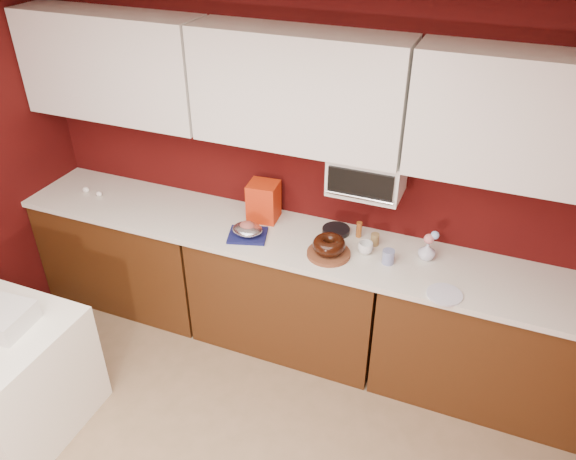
# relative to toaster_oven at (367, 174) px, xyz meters

# --- Properties ---
(wall_back) EXTENTS (4.00, 0.02, 2.50)m
(wall_back) POSITION_rel_toaster_oven_xyz_m (-0.45, 0.15, -0.12)
(wall_back) COLOR #3E0908
(wall_back) RESTS_ON floor
(base_cabinet_left) EXTENTS (1.31, 0.58, 0.86)m
(base_cabinet_left) POSITION_rel_toaster_oven_xyz_m (-1.78, -0.17, -0.95)
(base_cabinet_left) COLOR #45240D
(base_cabinet_left) RESTS_ON floor
(base_cabinet_center) EXTENTS (1.31, 0.58, 0.86)m
(base_cabinet_center) POSITION_rel_toaster_oven_xyz_m (-0.45, -0.17, -0.95)
(base_cabinet_center) COLOR #45240D
(base_cabinet_center) RESTS_ON floor
(base_cabinet_right) EXTENTS (1.31, 0.58, 0.86)m
(base_cabinet_right) POSITION_rel_toaster_oven_xyz_m (0.88, -0.17, -0.95)
(base_cabinet_right) COLOR #45240D
(base_cabinet_right) RESTS_ON floor
(countertop) EXTENTS (4.00, 0.62, 0.04)m
(countertop) POSITION_rel_toaster_oven_xyz_m (-0.45, -0.17, -0.49)
(countertop) COLOR silver
(countertop) RESTS_ON base_cabinet_center
(upper_cabinet_left) EXTENTS (1.31, 0.33, 0.70)m
(upper_cabinet_left) POSITION_rel_toaster_oven_xyz_m (-1.78, -0.02, 0.48)
(upper_cabinet_left) COLOR white
(upper_cabinet_left) RESTS_ON wall_back
(upper_cabinet_center) EXTENTS (1.31, 0.33, 0.70)m
(upper_cabinet_center) POSITION_rel_toaster_oven_xyz_m (-0.45, -0.02, 0.48)
(upper_cabinet_center) COLOR white
(upper_cabinet_center) RESTS_ON wall_back
(upper_cabinet_right) EXTENTS (1.31, 0.33, 0.70)m
(upper_cabinet_right) POSITION_rel_toaster_oven_xyz_m (0.88, -0.02, 0.48)
(upper_cabinet_right) COLOR white
(upper_cabinet_right) RESTS_ON wall_back
(toaster_oven) EXTENTS (0.45, 0.30, 0.25)m
(toaster_oven) POSITION_rel_toaster_oven_xyz_m (0.00, 0.00, 0.00)
(toaster_oven) COLOR white
(toaster_oven) RESTS_ON upper_cabinet_center
(toaster_oven_door) EXTENTS (0.40, 0.02, 0.18)m
(toaster_oven_door) POSITION_rel_toaster_oven_xyz_m (0.00, -0.16, 0.00)
(toaster_oven_door) COLOR black
(toaster_oven_door) RESTS_ON toaster_oven
(toaster_oven_handle) EXTENTS (0.42, 0.02, 0.02)m
(toaster_oven_handle) POSITION_rel_toaster_oven_xyz_m (0.00, -0.18, -0.07)
(toaster_oven_handle) COLOR silver
(toaster_oven_handle) RESTS_ON toaster_oven
(cake_base) EXTENTS (0.36, 0.36, 0.03)m
(cake_base) POSITION_rel_toaster_oven_xyz_m (-0.14, -0.27, -0.46)
(cake_base) COLOR brown
(cake_base) RESTS_ON countertop
(bundt_cake) EXTENTS (0.27, 0.27, 0.08)m
(bundt_cake) POSITION_rel_toaster_oven_xyz_m (-0.14, -0.27, -0.39)
(bundt_cake) COLOR black
(bundt_cake) RESTS_ON cake_base
(navy_towel) EXTENTS (0.30, 0.27, 0.02)m
(navy_towel) POSITION_rel_toaster_oven_xyz_m (-0.71, -0.26, -0.47)
(navy_towel) COLOR #14174C
(navy_towel) RESTS_ON countertop
(foil_ham_nest) EXTENTS (0.25, 0.23, 0.07)m
(foil_ham_nest) POSITION_rel_toaster_oven_xyz_m (-0.71, -0.26, -0.42)
(foil_ham_nest) COLOR silver
(foil_ham_nest) RESTS_ON navy_towel
(roasted_ham) EXTENTS (0.12, 0.11, 0.07)m
(roasted_ham) POSITION_rel_toaster_oven_xyz_m (-0.71, -0.26, -0.40)
(roasted_ham) COLOR #9E5248
(roasted_ham) RESTS_ON foil_ham_nest
(pandoro_box) EXTENTS (0.22, 0.20, 0.27)m
(pandoro_box) POSITION_rel_toaster_oven_xyz_m (-0.70, -0.01, -0.34)
(pandoro_box) COLOR #AE100B
(pandoro_box) RESTS_ON countertop
(dark_pan) EXTENTS (0.23, 0.23, 0.03)m
(dark_pan) POSITION_rel_toaster_oven_xyz_m (-0.18, 0.00, -0.46)
(dark_pan) COLOR black
(dark_pan) RESTS_ON countertop
(coffee_mug) EXTENTS (0.09, 0.09, 0.09)m
(coffee_mug) POSITION_rel_toaster_oven_xyz_m (0.07, -0.16, -0.43)
(coffee_mug) COLOR white
(coffee_mug) RESTS_ON countertop
(blue_jar) EXTENTS (0.09, 0.09, 0.09)m
(blue_jar) POSITION_rel_toaster_oven_xyz_m (0.22, -0.21, -0.43)
(blue_jar) COLOR navy
(blue_jar) RESTS_ON countertop
(flower_vase) EXTENTS (0.09, 0.09, 0.13)m
(flower_vase) POSITION_rel_toaster_oven_xyz_m (0.44, -0.07, -0.41)
(flower_vase) COLOR silver
(flower_vase) RESTS_ON countertop
(flower_pink) EXTENTS (0.06, 0.06, 0.06)m
(flower_pink) POSITION_rel_toaster_oven_xyz_m (0.44, -0.07, -0.33)
(flower_pink) COLOR #D87D7F
(flower_pink) RESTS_ON flower_vase
(flower_blue) EXTENTS (0.05, 0.05, 0.05)m
(flower_blue) POSITION_rel_toaster_oven_xyz_m (0.47, -0.05, -0.30)
(flower_blue) COLOR #99BEF6
(flower_blue) RESTS_ON flower_vase
(china_plate) EXTENTS (0.23, 0.23, 0.01)m
(china_plate) POSITION_rel_toaster_oven_xyz_m (0.60, -0.40, -0.47)
(china_plate) COLOR white
(china_plate) RESTS_ON countertop
(amber_bottle) EXTENTS (0.04, 0.04, 0.11)m
(amber_bottle) POSITION_rel_toaster_oven_xyz_m (-0.03, 0.01, -0.42)
(amber_bottle) COLOR #984E1B
(amber_bottle) RESTS_ON countertop
(paper_cup) EXTENTS (0.06, 0.06, 0.08)m
(paper_cup) POSITION_rel_toaster_oven_xyz_m (0.10, -0.05, -0.43)
(paper_cup) COLOR olive
(paper_cup) RESTS_ON countertop
(egg_left) EXTENTS (0.07, 0.06, 0.04)m
(egg_left) POSITION_rel_toaster_oven_xyz_m (-2.10, -0.17, -0.45)
(egg_left) COLOR white
(egg_left) RESTS_ON countertop
(egg_right) EXTENTS (0.06, 0.05, 0.04)m
(egg_right) POSITION_rel_toaster_oven_xyz_m (-1.97, -0.18, -0.46)
(egg_right) COLOR white
(egg_right) RESTS_ON countertop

